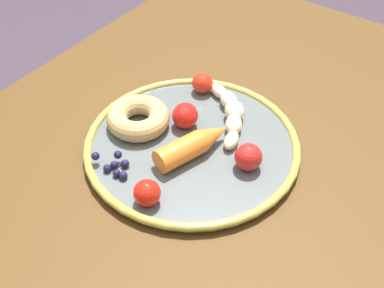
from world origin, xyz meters
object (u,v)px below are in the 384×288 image
at_px(tomato_mid, 185,116).
at_px(tomato_far, 147,193).
at_px(banana, 231,113).
at_px(dining_table, 204,211).
at_px(plate, 192,145).
at_px(carrot_orange, 194,144).
at_px(donut, 137,119).
at_px(tomato_extra, 248,157).
at_px(blueberry_pile, 114,165).
at_px(tomato_near, 202,83).

bearing_deg(tomato_mid, tomato_far, 18.07).
distance_m(banana, tomato_far, 0.20).
xyz_separation_m(dining_table, banana, (-0.09, -0.02, 0.13)).
bearing_deg(plate, tomato_mid, -130.62).
height_order(carrot_orange, tomato_mid, tomato_mid).
distance_m(plate, donut, 0.09).
bearing_deg(tomato_mid, donut, -52.04).
relative_size(carrot_orange, tomato_far, 3.48).
bearing_deg(dining_table, banana, -169.01).
height_order(plate, banana, banana).
height_order(banana, tomato_extra, tomato_extra).
xyz_separation_m(donut, blueberry_pile, (0.09, 0.03, -0.01)).
bearing_deg(dining_table, plate, -112.39).
relative_size(plate, donut, 3.33).
bearing_deg(tomato_far, carrot_orange, -178.18).
bearing_deg(banana, tomato_extra, 45.35).
distance_m(carrot_orange, tomato_mid, 0.06).
relative_size(plate, tomato_far, 8.77).
bearing_deg(tomato_extra, carrot_orange, -74.67).
distance_m(carrot_orange, tomato_far, 0.11).
height_order(banana, carrot_orange, carrot_orange).
relative_size(carrot_orange, tomato_mid, 3.18).
height_order(plate, tomato_mid, tomato_mid).
bearing_deg(tomato_extra, donut, -82.48).
bearing_deg(tomato_far, plate, -172.10).
bearing_deg(blueberry_pile, tomato_mid, 168.96).
relative_size(tomato_mid, tomato_extra, 1.01).
distance_m(dining_table, tomato_far, 0.17).
xyz_separation_m(tomato_mid, tomato_far, (0.15, 0.05, -0.00)).
height_order(dining_table, tomato_mid, tomato_mid).
height_order(plate, blueberry_pile, blueberry_pile).
xyz_separation_m(banana, tomato_far, (0.20, 0.00, 0.01)).
bearing_deg(tomato_mid, tomato_near, -162.27).
relative_size(tomato_near, tomato_far, 0.94).
height_order(carrot_orange, tomato_far, tomato_far).
bearing_deg(dining_table, tomato_mid, -122.19).
height_order(banana, tomato_far, tomato_far).
distance_m(carrot_orange, tomato_extra, 0.08).
xyz_separation_m(tomato_near, tomato_extra, (0.11, 0.15, 0.00)).
height_order(dining_table, plate, plate).
bearing_deg(donut, blueberry_pile, 19.85).
bearing_deg(donut, plate, 100.70).
relative_size(banana, tomato_mid, 3.11).
relative_size(banana, tomato_extra, 3.14).
bearing_deg(banana, tomato_near, -113.05).
relative_size(plate, banana, 2.58).
bearing_deg(tomato_extra, dining_table, -69.81).
relative_size(dining_table, plate, 3.33).
xyz_separation_m(plate, donut, (0.02, -0.09, 0.02)).
distance_m(blueberry_pile, tomato_near, 0.22).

